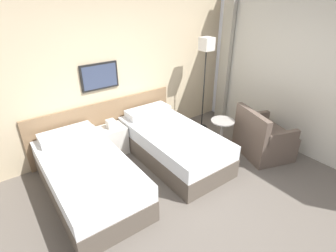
# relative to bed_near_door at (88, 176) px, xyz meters

# --- Properties ---
(ground_plane) EXTENTS (16.00, 16.00, 0.00)m
(ground_plane) POSITION_rel_bed_near_door_xyz_m (1.07, -1.15, -0.29)
(ground_plane) COLOR #5B544C
(wall_headboard) EXTENTS (10.00, 0.10, 2.70)m
(wall_headboard) POSITION_rel_bed_near_door_xyz_m (1.05, 1.06, 1.01)
(wall_headboard) COLOR #C6B28E
(wall_headboard) RESTS_ON ground_plane
(wall_window) EXTENTS (0.21, 4.68, 2.70)m
(wall_window) POSITION_rel_bed_near_door_xyz_m (3.49, -1.20, 1.05)
(wall_window) COLOR white
(wall_window) RESTS_ON ground_plane
(bed_near_door) EXTENTS (1.02, 2.01, 0.68)m
(bed_near_door) POSITION_rel_bed_near_door_xyz_m (0.00, 0.00, 0.00)
(bed_near_door) COLOR brown
(bed_near_door) RESTS_ON ground_plane
(bed_near_window) EXTENTS (1.02, 2.01, 0.68)m
(bed_near_window) POSITION_rel_bed_near_door_xyz_m (1.49, 0.00, 0.00)
(bed_near_window) COLOR brown
(bed_near_window) RESTS_ON ground_plane
(nightstand) EXTENTS (0.44, 0.38, 0.65)m
(nightstand) POSITION_rel_bed_near_door_xyz_m (0.75, 0.76, -0.02)
(nightstand) COLOR beige
(nightstand) RESTS_ON ground_plane
(floor_lamp) EXTENTS (0.24, 0.24, 1.86)m
(floor_lamp) POSITION_rel_bed_near_door_xyz_m (2.69, 0.55, 1.26)
(floor_lamp) COLOR black
(floor_lamp) RESTS_ON ground_plane
(side_table) EXTENTS (0.41, 0.41, 0.61)m
(side_table) POSITION_rel_bed_near_door_xyz_m (2.35, -0.32, 0.13)
(side_table) COLOR gray
(side_table) RESTS_ON ground_plane
(armchair) EXTENTS (0.97, 1.05, 0.86)m
(armchair) POSITION_rel_bed_near_door_xyz_m (2.86, -0.83, -0.00)
(armchair) COLOR brown
(armchair) RESTS_ON ground_plane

